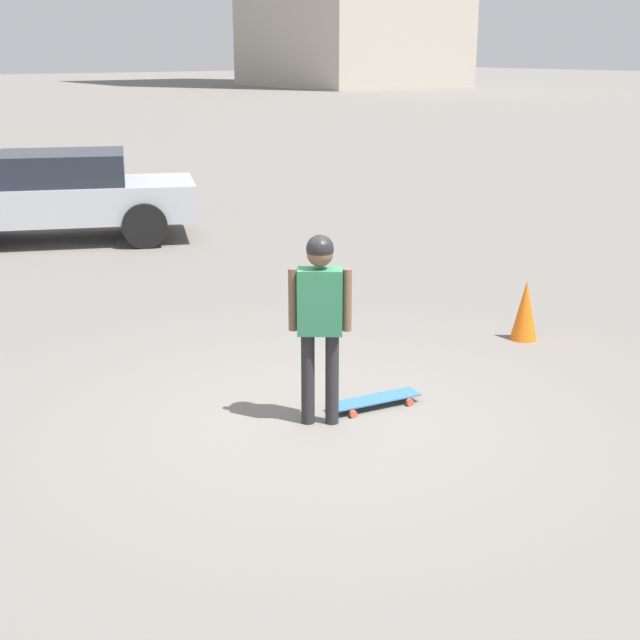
% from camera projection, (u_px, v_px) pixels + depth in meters
% --- Properties ---
extents(ground_plane, '(220.00, 220.00, 0.00)m').
position_uv_depth(ground_plane, '(320.00, 422.00, 7.61)').
color(ground_plane, slate).
extents(person, '(0.38, 0.43, 1.63)m').
position_uv_depth(person, '(320.00, 308.00, 7.31)').
color(person, '#262628').
rests_on(person, ground_plane).
extents(skateboard, '(0.37, 0.88, 0.08)m').
position_uv_depth(skateboard, '(375.00, 400.00, 7.92)').
color(skateboard, '#336693').
rests_on(skateboard, ground_plane).
extents(car_parked_near, '(3.39, 4.78, 1.45)m').
position_uv_depth(car_parked_near, '(58.00, 194.00, 14.59)').
color(car_parked_near, '#ADB2B7').
rests_on(car_parked_near, ground_plane).
extents(traffic_cone, '(0.29, 0.29, 0.67)m').
position_uv_depth(traffic_cone, '(525.00, 310.00, 9.69)').
color(traffic_cone, orange).
rests_on(traffic_cone, ground_plane).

